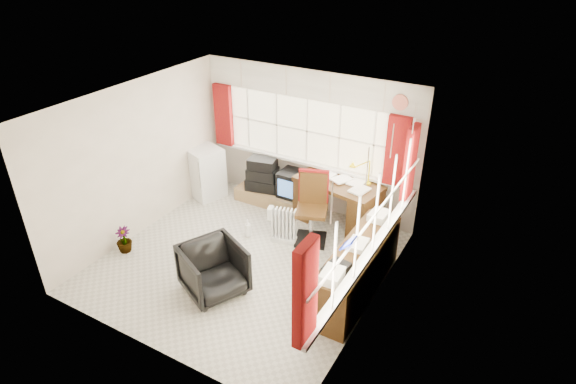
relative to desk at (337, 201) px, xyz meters
name	(u,v)px	position (x,y,z in m)	size (l,w,h in m)	color
ground	(246,261)	(-0.77, -1.65, -0.46)	(4.00, 4.00, 0.00)	beige
room_walls	(241,174)	(-0.77, -1.65, 1.04)	(4.00, 4.00, 4.00)	beige
window_back	(306,159)	(-0.77, 0.30, 0.49)	(3.70, 0.12, 3.60)	#FEF4C9
window_right	(370,247)	(1.18, -1.65, 0.49)	(0.12, 3.70, 3.60)	#FEF4C9
curtains	(330,166)	(0.16, -0.72, 1.00)	(3.83, 3.83, 1.15)	maroon
overhead_cabinets	(338,113)	(0.21, -0.67, 1.79)	(3.98, 3.98, 0.48)	white
desk	(337,201)	(0.00, 0.00, 0.00)	(1.53, 0.95, 0.86)	#4A2F11
desk_lamp	(369,167)	(0.44, 0.17, 0.67)	(0.16, 0.13, 0.43)	yellow
task_chair	(312,204)	(-0.20, -0.54, 0.17)	(0.63, 0.65, 1.17)	black
office_chair	(214,270)	(-0.76, -2.42, -0.09)	(0.78, 0.80, 0.73)	black
radiator	(284,228)	(-0.53, -0.89, -0.21)	(0.44, 0.26, 0.61)	white
credenza	(358,269)	(0.96, -1.45, -0.07)	(0.50, 2.00, 0.85)	#4A2F11
file_tray	(336,269)	(0.92, -2.09, 0.35)	(0.25, 0.32, 0.11)	black
tv_bench	(273,197)	(-1.32, 0.07, -0.33)	(1.40, 0.50, 0.25)	#AA8355
crt_tv	(294,184)	(-0.91, 0.14, 0.03)	(0.52, 0.49, 0.47)	black
hifi_stack	(263,175)	(-1.53, 0.07, 0.08)	(0.65, 0.48, 0.61)	black
mini_fridge	(206,173)	(-2.57, -0.27, 0.02)	(0.71, 0.72, 0.95)	white
spray_bottle_a	(248,228)	(-1.12, -1.05, -0.30)	(0.12, 0.12, 0.31)	white
spray_bottle_b	(272,210)	(-1.12, -0.29, -0.36)	(0.09, 0.09, 0.20)	#85C7C3
flower_vase	(124,240)	(-2.57, -2.36, -0.24)	(0.24, 0.24, 0.43)	black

